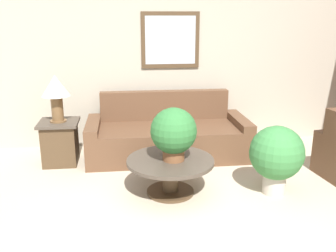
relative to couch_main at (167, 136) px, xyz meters
name	(u,v)px	position (x,y,z in m)	size (l,w,h in m)	color
ground_plane	(214,232)	(0.20, -2.08, -0.28)	(20.00, 20.00, 0.00)	#BCAD93
wall_back	(176,60)	(0.20, 0.61, 1.02)	(7.41, 0.09, 2.60)	#B2A893
couch_main	(167,136)	(0.00, 0.00, 0.00)	(2.28, 0.96, 0.88)	brown
coffee_table	(170,169)	(-0.11, -1.22, 0.02)	(0.99, 0.99, 0.41)	#4C3823
side_table	(60,142)	(-1.49, -0.13, 0.02)	(0.52, 0.52, 0.60)	#4C3823
table_lamp	(56,90)	(-1.49, -0.13, 0.74)	(0.38, 0.38, 0.63)	brown
potted_plant_on_table	(174,132)	(-0.08, -1.24, 0.45)	(0.51, 0.51, 0.59)	brown
potted_plant_floor	(276,155)	(1.06, -1.37, 0.18)	(0.61, 0.61, 0.80)	beige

